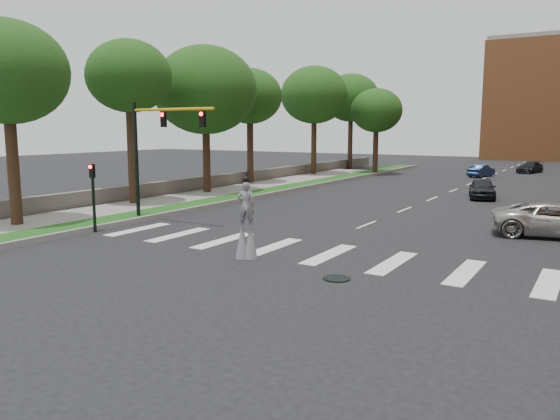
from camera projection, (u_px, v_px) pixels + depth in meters
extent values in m
plane|color=black|center=(288.00, 256.00, 21.04)|extent=(160.00, 160.00, 0.00)
cube|color=#174814|center=(290.00, 188.00, 43.83)|extent=(2.00, 60.00, 0.25)
cube|color=gray|center=(301.00, 188.00, 43.29)|extent=(0.20, 60.00, 0.28)
cube|color=gray|center=(177.00, 200.00, 36.89)|extent=(4.00, 60.00, 0.18)
cube|color=#5A544D|center=(247.00, 177.00, 48.26)|extent=(0.50, 56.00, 1.10)
cylinder|color=black|center=(336.00, 278.00, 17.81)|extent=(0.90, 0.90, 0.04)
cylinder|color=black|center=(137.00, 162.00, 28.73)|extent=(0.20, 0.20, 6.20)
cylinder|color=gold|center=(172.00, 109.00, 27.00)|extent=(5.20, 0.14, 0.14)
cube|color=black|center=(164.00, 120.00, 27.38)|extent=(0.28, 0.18, 0.75)
cylinder|color=#FF0C0C|center=(162.00, 115.00, 27.26)|extent=(0.18, 0.06, 0.18)
cube|color=black|center=(203.00, 119.00, 26.10)|extent=(0.28, 0.18, 0.75)
cylinder|color=#FF0C0C|center=(201.00, 114.00, 25.98)|extent=(0.18, 0.06, 0.18)
cylinder|color=black|center=(94.00, 201.00, 25.64)|extent=(0.14, 0.14, 3.00)
cube|color=black|center=(92.00, 171.00, 25.43)|extent=(0.25, 0.16, 0.65)
cylinder|color=#FF0C0C|center=(90.00, 167.00, 25.32)|extent=(0.16, 0.05, 0.16)
cylinder|color=#311E13|center=(251.00, 244.00, 20.56)|extent=(0.07, 0.07, 1.14)
cylinder|color=#311E13|center=(242.00, 243.00, 20.60)|extent=(0.07, 0.07, 1.14)
cone|color=slate|center=(251.00, 240.00, 20.54)|extent=(0.52, 0.52, 1.43)
cone|color=slate|center=(242.00, 240.00, 20.58)|extent=(0.52, 0.52, 1.43)
imported|color=slate|center=(246.00, 205.00, 20.36)|extent=(0.77, 0.65, 1.79)
sphere|color=black|center=(246.00, 180.00, 20.22)|extent=(0.26, 0.26, 0.26)
cylinder|color=black|center=(246.00, 181.00, 20.23)|extent=(0.34, 0.34, 0.02)
cube|color=yellow|center=(247.00, 192.00, 20.43)|extent=(0.22, 0.05, 0.10)
imported|color=#B3B0A9|center=(558.00, 220.00, 24.58)|extent=(5.99, 3.58, 1.56)
imported|color=black|center=(482.00, 188.00, 38.10)|extent=(2.62, 4.49, 1.44)
imported|color=#152449|center=(481.00, 171.00, 54.98)|extent=(2.16, 3.92, 1.22)
imported|color=black|center=(530.00, 167.00, 59.84)|extent=(2.72, 4.45, 1.20)
cylinder|color=#311E13|center=(13.00, 166.00, 26.57)|extent=(0.56, 0.56, 6.07)
ellipsoid|color=#163911|center=(6.00, 72.00, 25.90)|extent=(5.84, 5.84, 4.96)
cylinder|color=#311E13|center=(132.00, 152.00, 34.23)|extent=(0.56, 0.56, 6.74)
ellipsoid|color=#163911|center=(129.00, 76.00, 33.53)|extent=(5.25, 5.25, 4.46)
cylinder|color=#311E13|center=(206.00, 156.00, 40.38)|extent=(0.56, 0.56, 5.73)
ellipsoid|color=#163911|center=(205.00, 90.00, 39.67)|extent=(7.55, 7.55, 6.42)
cylinder|color=#311E13|center=(250.00, 149.00, 47.27)|extent=(0.56, 0.56, 6.19)
ellipsoid|color=#163911|center=(250.00, 96.00, 46.60)|extent=(5.55, 5.55, 4.72)
cylinder|color=#311E13|center=(314.00, 144.00, 56.19)|extent=(0.56, 0.56, 6.51)
ellipsoid|color=#163911|center=(314.00, 95.00, 55.46)|extent=(6.84, 6.84, 5.82)
cylinder|color=#311E13|center=(350.00, 141.00, 65.36)|extent=(0.56, 0.56, 6.78)
ellipsoid|color=#163911|center=(351.00, 98.00, 64.61)|extent=(6.64, 6.64, 5.65)
cylinder|color=#311E13|center=(375.00, 149.00, 57.64)|extent=(0.56, 0.56, 5.36)
ellipsoid|color=#163911|center=(376.00, 110.00, 57.04)|extent=(5.39, 5.39, 4.58)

